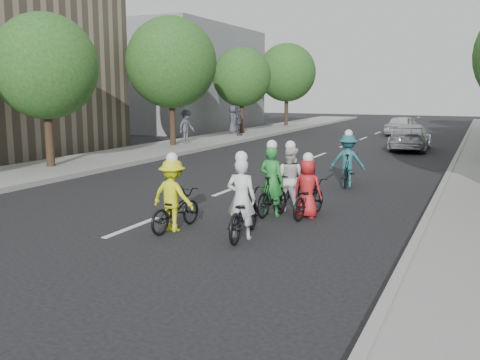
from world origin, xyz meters
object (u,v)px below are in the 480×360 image
Objects in this scene: cyclist_1 at (243,209)px; follow_car_lead at (410,137)px; cyclist_2 at (308,195)px; cyclist_5 at (348,165)px; spectator_1 at (239,122)px; follow_car_trail at (404,125)px; spectator_2 at (233,119)px; cyclist_3 at (174,202)px; spectator_0 at (187,126)px; cyclist_0 at (291,186)px; cyclist_4 at (272,189)px.

cyclist_1 is 0.44× the size of follow_car_lead.
cyclist_5 is at bearing -82.98° from cyclist_2.
spectator_1 is at bearing -73.17° from cyclist_1.
cyclist_2 reaches higher than follow_car_trail.
spectator_2 is (-11.17, 22.98, 0.51)m from cyclist_1.
cyclist_1 is 23.93m from spectator_1.
spectator_2 is at bearing -72.30° from cyclist_1.
cyclist_2 is at bearing -114.71° from cyclist_1.
follow_car_trail is at bearing -93.49° from cyclist_5.
cyclist_3 is 0.94× the size of spectator_0.
cyclist_5 is 0.40× the size of follow_car_lead.
cyclist_1 is 1.14× the size of spectator_1.
cyclist_1 is 1.06× the size of spectator_2.
spectator_1 is (-10.19, 18.82, 0.40)m from cyclist_0.
spectator_2 is at bearing 14.09° from spectator_0.
cyclist_3 reaches higher than follow_car_trail.
follow_car_trail is at bearing -84.70° from spectator_2.
spectator_0 reaches higher than cyclist_4.
cyclist_1 is at bearing 78.58° from cyclist_5.
spectator_1 is at bearing -161.57° from spectator_2.
spectator_1 reaches higher than cyclist_3.
spectator_1 is at bearing -57.13° from cyclist_4.
follow_car_lead is at bearing 109.91° from follow_car_trail.
cyclist_5 is at bearing -93.21° from cyclist_4.
spectator_1 is (-11.14, 2.85, 0.37)m from follow_car_lead.
cyclist_3 is 19.13m from follow_car_lead.
cyclist_3 is at bearing 63.79° from cyclist_4.
cyclist_4 is at bearing 74.28° from cyclist_5.
spectator_2 reaches higher than follow_car_lead.
follow_car_lead is 12.87m from spectator_2.
cyclist_4 reaches higher than cyclist_1.
cyclist_2 is 17.68m from spectator_0.
cyclist_5 is 14.38m from spectator_0.
cyclist_5 is at bearing 103.18° from follow_car_trail.
cyclist_0 is at bearing 76.09° from cyclist_5.
cyclist_5 is 0.99× the size of spectator_0.
cyclist_3 is 2.71m from cyclist_4.
cyclist_4 is at bearing 16.38° from cyclist_2.
spectator_1 is at bearing -55.22° from cyclist_2.
cyclist_4 is (-0.88, -0.17, 0.09)m from cyclist_2.
follow_car_trail is at bearing -60.16° from spectator_1.
spectator_0 reaches higher than cyclist_3.
spectator_2 reaches higher than cyclist_3.
cyclist_5 is at bearing -102.51° from cyclist_3.
cyclist_3 is at bearing -140.53° from spectator_0.
cyclist_4 is at bearing -117.27° from cyclist_3.
follow_car_trail is 2.17× the size of spectator_0.
cyclist_2 is 3.38m from cyclist_3.
cyclist_5 reaches higher than cyclist_0.
spectator_2 is at bearing -54.57° from cyclist_2.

